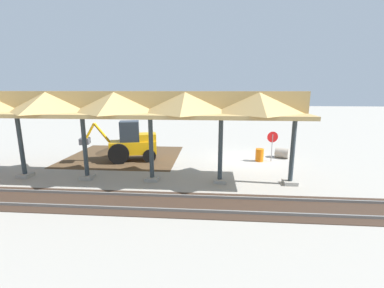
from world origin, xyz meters
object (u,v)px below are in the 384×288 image
(stop_sign, at_px, (272,140))
(concrete_pipe, at_px, (282,153))
(backhoe, at_px, (131,143))
(traffic_barrel, at_px, (260,155))

(stop_sign, relative_size, concrete_pipe, 1.84)
(stop_sign, distance_m, backhoe, 9.90)
(stop_sign, height_order, concrete_pipe, stop_sign)
(stop_sign, xyz_separation_m, traffic_barrel, (0.83, 0.07, -1.07))
(traffic_barrel, bearing_deg, concrete_pipe, -149.97)
(stop_sign, relative_size, backhoe, 0.41)
(backhoe, distance_m, traffic_barrel, 9.10)
(concrete_pipe, height_order, traffic_barrel, traffic_barrel)
(concrete_pipe, bearing_deg, backhoe, 8.25)
(backhoe, xyz_separation_m, concrete_pipe, (-10.87, -1.58, -0.89))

